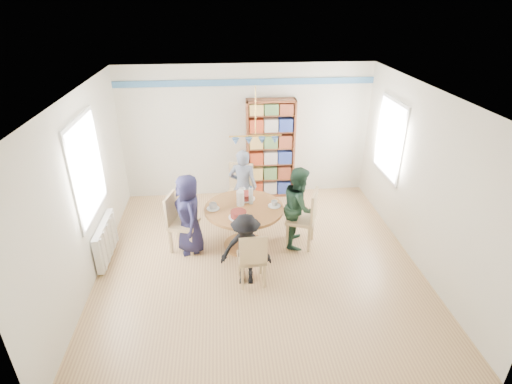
{
  "coord_description": "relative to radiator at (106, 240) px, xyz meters",
  "views": [
    {
      "loc": [
        -0.51,
        -5.23,
        3.91
      ],
      "look_at": [
        0.0,
        0.4,
        1.05
      ],
      "focal_mm": 28.0,
      "sensor_mm": 36.0,
      "label": 1
    }
  ],
  "objects": [
    {
      "name": "chair_near",
      "position": [
        2.28,
        -0.86,
        0.14
      ],
      "size": [
        0.42,
        0.42,
        0.9
      ],
      "color": "tan",
      "rests_on": "ground"
    },
    {
      "name": "room_shell",
      "position": [
        2.16,
        0.57,
        1.3
      ],
      "size": [
        5.0,
        5.0,
        5.0
      ],
      "color": "white",
      "rests_on": "ground"
    },
    {
      "name": "chair_far",
      "position": [
        2.22,
        1.21,
        0.22
      ],
      "size": [
        0.56,
        0.56,
        1.04
      ],
      "color": "tan",
      "rests_on": "ground"
    },
    {
      "name": "person_near",
      "position": [
        2.19,
        -0.79,
        0.22
      ],
      "size": [
        0.77,
        0.49,
        1.14
      ],
      "primitive_type": "imported",
      "rotation": [
        0.0,
        0.0,
        -0.09
      ],
      "color": "black",
      "rests_on": "ground"
    },
    {
      "name": "person_left",
      "position": [
        1.33,
        0.14,
        0.33
      ],
      "size": [
        0.62,
        0.77,
        1.36
      ],
      "primitive_type": "imported",
      "rotation": [
        0.0,
        0.0,
        -1.26
      ],
      "color": "#191836",
      "rests_on": "ground"
    },
    {
      "name": "person_far",
      "position": [
        2.26,
        1.01,
        0.36
      ],
      "size": [
        0.59,
        0.46,
        1.42
      ],
      "primitive_type": "imported",
      "rotation": [
        0.0,
        0.0,
        2.89
      ],
      "color": "gray",
      "rests_on": "ground"
    },
    {
      "name": "chair_right",
      "position": [
        3.25,
        0.1,
        0.22
      ],
      "size": [
        0.59,
        0.59,
        1.03
      ],
      "color": "tan",
      "rests_on": "ground"
    },
    {
      "name": "bookshelf",
      "position": [
        2.89,
        2.04,
        0.66
      ],
      "size": [
        0.97,
        0.29,
        2.05
      ],
      "color": "brown",
      "rests_on": "ground"
    },
    {
      "name": "radiator",
      "position": [
        0.0,
        0.0,
        0.0
      ],
      "size": [
        0.12,
        1.0,
        0.6
      ],
      "color": "silver",
      "rests_on": "ground"
    },
    {
      "name": "tableware",
      "position": [
        2.2,
        0.18,
        0.47
      ],
      "size": [
        1.21,
        1.21,
        0.32
      ],
      "color": "white",
      "rests_on": "dining_table"
    },
    {
      "name": "ground",
      "position": [
        2.42,
        -0.3,
        -0.35
      ],
      "size": [
        5.0,
        5.0,
        0.0
      ],
      "primitive_type": "plane",
      "color": "tan"
    },
    {
      "name": "person_right",
      "position": [
        3.15,
        0.2,
        0.35
      ],
      "size": [
        0.66,
        0.77,
        1.4
      ],
      "primitive_type": "imported",
      "rotation": [
        0.0,
        0.0,
        1.37
      ],
      "color": "#1B3626",
      "rests_on": "ground"
    },
    {
      "name": "dining_table",
      "position": [
        2.22,
        0.16,
        0.21
      ],
      "size": [
        1.3,
        1.3,
        0.75
      ],
      "color": "olive",
      "rests_on": "ground"
    },
    {
      "name": "chair_left",
      "position": [
        1.14,
        0.2,
        0.2
      ],
      "size": [
        0.55,
        0.55,
        0.99
      ],
      "color": "tan",
      "rests_on": "ground"
    }
  ]
}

